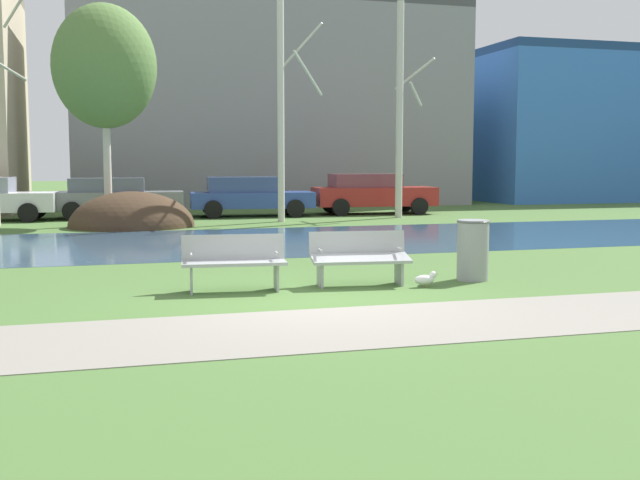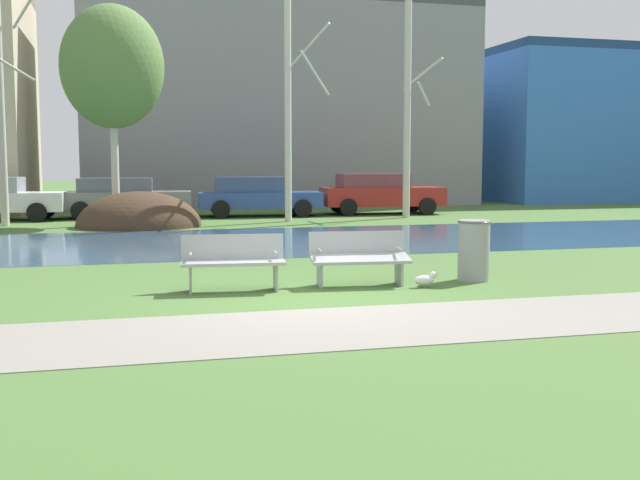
# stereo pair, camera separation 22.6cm
# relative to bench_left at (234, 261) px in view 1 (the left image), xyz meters

# --- Properties ---
(ground_plane) EXTENTS (120.00, 120.00, 0.00)m
(ground_plane) POSITION_rel_bench_left_xyz_m (1.02, 8.78, -0.47)
(ground_plane) COLOR #476B33
(paved_path_strip) EXTENTS (60.00, 2.32, 0.01)m
(paved_path_strip) POSITION_rel_bench_left_xyz_m (1.02, -2.93, -0.47)
(paved_path_strip) COLOR gray
(paved_path_strip) RESTS_ON ground
(river_band) EXTENTS (80.00, 7.10, 0.01)m
(river_band) POSITION_rel_bench_left_xyz_m (1.02, 7.23, -0.47)
(river_band) COLOR #33516B
(river_band) RESTS_ON ground
(soil_mound) EXTENTS (3.80, 3.31, 2.18)m
(soil_mound) POSITION_rel_bench_left_xyz_m (-1.08, 12.36, -0.47)
(soil_mound) COLOR #423021
(soil_mound) RESTS_ON ground
(bench_left) EXTENTS (1.65, 0.72, 0.87)m
(bench_left) POSITION_rel_bench_left_xyz_m (0.00, 0.00, 0.00)
(bench_left) COLOR #9EA0A3
(bench_left) RESTS_ON ground
(bench_right) EXTENTS (1.65, 0.73, 0.87)m
(bench_right) POSITION_rel_bench_left_xyz_m (2.06, 0.00, 0.00)
(bench_right) COLOR #9EA0A3
(bench_right) RESTS_ON ground
(trash_bin) EXTENTS (0.56, 0.56, 1.03)m
(trash_bin) POSITION_rel_bench_left_xyz_m (4.08, -0.01, 0.06)
(trash_bin) COLOR gray
(trash_bin) RESTS_ON ground
(seagull) EXTENTS (0.42, 0.16, 0.25)m
(seagull) POSITION_rel_bench_left_xyz_m (3.02, -0.47, -0.34)
(seagull) COLOR white
(seagull) RESTS_ON ground
(birch_left) EXTENTS (3.17, 3.17, 6.82)m
(birch_left) POSITION_rel_bench_left_xyz_m (-1.76, 13.26, 4.43)
(birch_left) COLOR beige
(birch_left) RESTS_ON ground
(birch_center_left) EXTENTS (1.53, 2.75, 8.23)m
(birch_center_left) POSITION_rel_bench_left_xyz_m (3.82, 13.10, 3.72)
(birch_center_left) COLOR beige
(birch_center_left) RESTS_ON ground
(birch_center) EXTENTS (1.42, 2.08, 7.54)m
(birch_center) POSITION_rel_bench_left_xyz_m (8.25, 13.79, 3.35)
(birch_center) COLOR beige
(birch_center) RESTS_ON ground
(parked_sedan_second_grey) EXTENTS (4.64, 2.38, 1.41)m
(parked_sedan_second_grey) POSITION_rel_bench_left_xyz_m (-1.48, 16.34, 0.29)
(parked_sedan_second_grey) COLOR slate
(parked_sedan_second_grey) RESTS_ON ground
(parked_hatch_third_blue) EXTENTS (4.53, 2.22, 1.43)m
(parked_hatch_third_blue) POSITION_rel_bench_left_xyz_m (3.19, 15.79, 0.29)
(parked_hatch_third_blue) COLOR #2D4793
(parked_hatch_third_blue) RESTS_ON ground
(parked_wagon_fourth_red) EXTENTS (4.69, 2.32, 1.52)m
(parked_wagon_fourth_red) POSITION_rel_bench_left_xyz_m (7.94, 15.83, 0.33)
(parked_wagon_fourth_red) COLOR maroon
(parked_wagon_fourth_red) RESTS_ON ground
(building_grey_warehouse) EXTENTS (17.47, 6.08, 9.24)m
(building_grey_warehouse) POSITION_rel_bench_left_xyz_m (5.60, 23.14, 4.15)
(building_grey_warehouse) COLOR gray
(building_grey_warehouse) RESTS_ON ground
(building_blue_store) EXTENTS (11.36, 7.78, 7.56)m
(building_blue_store) POSITION_rel_bench_left_xyz_m (21.88, 23.42, 3.31)
(building_blue_store) COLOR #3870C6
(building_blue_store) RESTS_ON ground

